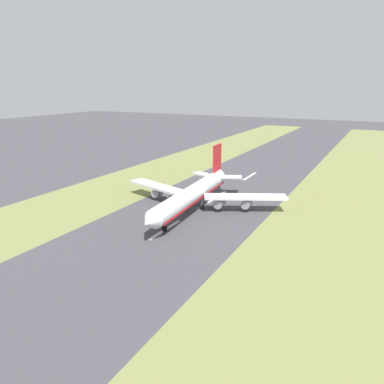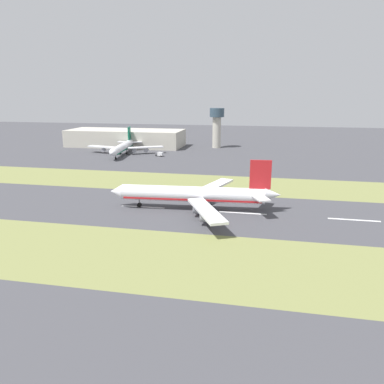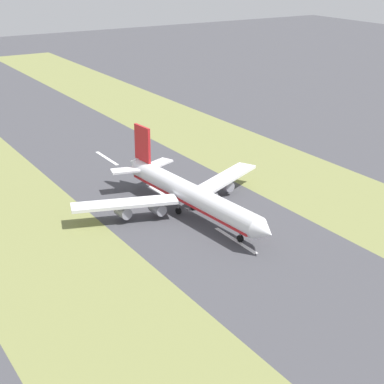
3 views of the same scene
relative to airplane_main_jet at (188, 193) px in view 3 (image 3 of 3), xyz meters
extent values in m
plane|color=#424247|center=(-1.09, -1.23, -6.02)|extent=(800.00, 800.00, 0.00)
cube|color=olive|center=(-46.09, -1.23, -6.02)|extent=(40.00, 600.00, 0.01)
cube|color=olive|center=(43.91, -1.23, -6.02)|extent=(40.00, 600.00, 0.01)
cube|color=silver|center=(-1.09, -58.10, -6.01)|extent=(1.20, 18.00, 0.01)
cube|color=silver|center=(-1.09, -18.10, -6.01)|extent=(1.20, 18.00, 0.01)
cube|color=silver|center=(-1.09, 21.90, -6.01)|extent=(1.20, 18.00, 0.01)
cylinder|color=white|center=(-0.14, 1.90, 0.18)|extent=(10.06, 56.29, 6.00)
cone|color=white|center=(-2.36, 32.32, 0.18)|extent=(6.23, 5.41, 5.88)
cone|color=white|center=(2.12, -29.02, 0.98)|extent=(5.52, 6.36, 5.10)
cube|color=red|center=(-0.14, 1.90, -1.47)|extent=(9.60, 54.03, 0.70)
cube|color=white|center=(-17.07, -6.58, -0.72)|extent=(28.67, 18.18, 0.90)
cube|color=white|center=(17.84, -4.03, -0.72)|extent=(29.44, 14.59, 0.90)
cylinder|color=#93939E|center=(-8.82, -2.74, -3.17)|extent=(3.54, 5.02, 3.20)
cylinder|color=#93939E|center=(-17.54, -6.89, -3.17)|extent=(3.54, 5.02, 3.20)
cylinder|color=#93939E|center=(9.13, -1.43, -3.17)|extent=(3.54, 5.02, 3.20)
cylinder|color=#93939E|center=(18.36, -4.27, -3.17)|extent=(3.54, 5.02, 3.20)
cube|color=red|center=(1.75, -24.03, 8.68)|extent=(1.38, 8.04, 11.00)
cube|color=white|center=(-3.73, -24.43, 1.18)|extent=(10.92, 7.85, 0.60)
cube|color=white|center=(7.24, -23.63, 1.18)|extent=(10.76, 6.66, 0.60)
cylinder|color=#59595E|center=(-1.69, 23.12, -3.52)|extent=(0.50, 0.50, 3.20)
cylinder|color=black|center=(-1.69, 23.12, -5.12)|extent=(1.03, 1.86, 1.80)
cylinder|color=#59595E|center=(-2.51, -1.28, -3.52)|extent=(0.50, 0.50, 3.20)
cylinder|color=black|center=(-2.51, -1.28, -5.12)|extent=(1.03, 1.86, 1.80)
cylinder|color=#59595E|center=(2.67, -0.90, -3.52)|extent=(0.50, 0.50, 3.20)
cylinder|color=black|center=(2.67, -0.90, -5.12)|extent=(1.03, 1.86, 1.80)
camera|label=1|loc=(-58.73, 114.45, 37.31)|focal=35.00mm
camera|label=2|loc=(-138.21, -26.36, 38.22)|focal=35.00mm
camera|label=3|loc=(86.72, 143.99, 65.35)|focal=60.00mm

